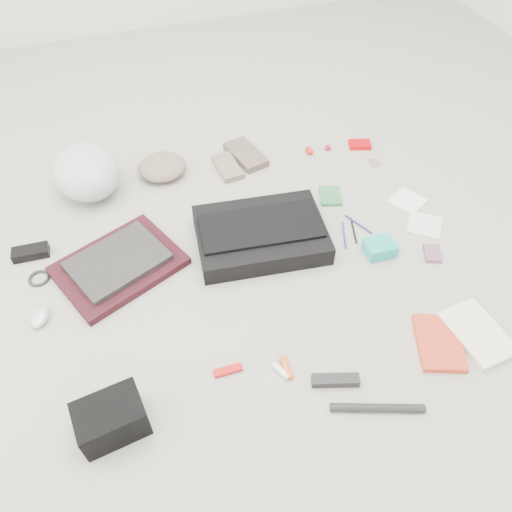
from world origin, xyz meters
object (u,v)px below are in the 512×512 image
object	(u,v)px
laptop	(118,261)
messenger_bag	(261,235)
bike_helmet	(86,171)
camera_bag	(111,419)
accordion_wallet	(380,248)
book_red	(439,343)

from	to	relation	value
laptop	messenger_bag	bearing A→B (deg)	-27.66
laptop	bike_helmet	bearing A→B (deg)	72.62
camera_bag	accordion_wallet	world-z (taller)	camera_bag
messenger_bag	laptop	bearing A→B (deg)	-177.52
camera_bag	laptop	bearing A→B (deg)	72.91
bike_helmet	accordion_wallet	xyz separation A→B (m)	(0.94, -0.68, -0.07)
book_red	camera_bag	bearing A→B (deg)	-162.55
messenger_bag	laptop	distance (m)	0.51
laptop	bike_helmet	xyz separation A→B (m)	(-0.05, 0.46, 0.06)
bike_helmet	camera_bag	distance (m)	1.03
laptop	accordion_wallet	xyz separation A→B (m)	(0.89, -0.23, -0.01)
laptop	book_red	size ratio (longest dim) A/B	1.58
camera_bag	book_red	bearing A→B (deg)	-10.72
laptop	camera_bag	world-z (taller)	camera_bag
laptop	bike_helmet	distance (m)	0.46
book_red	messenger_bag	bearing A→B (deg)	143.28
book_red	accordion_wallet	world-z (taller)	accordion_wallet
messenger_bag	camera_bag	size ratio (longest dim) A/B	2.58
camera_bag	bike_helmet	bearing A→B (deg)	79.71
messenger_bag	book_red	bearing A→B (deg)	-50.47
bike_helmet	book_red	bearing A→B (deg)	-61.37
messenger_bag	camera_bag	distance (m)	0.81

